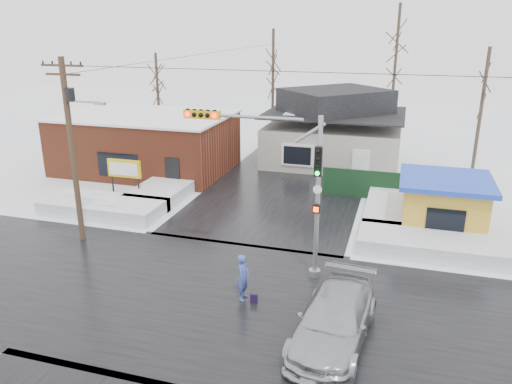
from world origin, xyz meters
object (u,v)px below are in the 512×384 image
(marquee_sign, at_px, (124,170))
(kiosk, at_px, (443,204))
(traffic_signal, at_px, (281,173))
(utility_pole, at_px, (72,141))
(pedestrian, at_px, (243,278))
(car, at_px, (334,320))

(marquee_sign, relative_size, kiosk, 0.55)
(traffic_signal, bearing_deg, utility_pole, 177.05)
(pedestrian, bearing_deg, traffic_signal, -13.52)
(traffic_signal, xyz_separation_m, car, (3.03, -4.38, -3.71))
(traffic_signal, height_order, utility_pole, utility_pole)
(utility_pole, bearing_deg, kiosk, 20.44)
(kiosk, distance_m, car, 12.12)
(utility_pole, distance_m, marquee_sign, 6.87)
(traffic_signal, xyz_separation_m, pedestrian, (-0.80, -2.65, -3.59))
(marquee_sign, distance_m, car, 18.15)
(traffic_signal, relative_size, pedestrian, 3.70)
(marquee_sign, distance_m, pedestrian, 14.08)
(marquee_sign, bearing_deg, utility_pole, -79.87)
(kiosk, xyz_separation_m, car, (-4.04, -11.41, -0.64))
(kiosk, relative_size, pedestrian, 2.43)
(marquee_sign, bearing_deg, pedestrian, -40.81)
(pedestrian, height_order, car, pedestrian)
(traffic_signal, xyz_separation_m, kiosk, (7.07, 7.03, -3.08))
(pedestrian, bearing_deg, kiosk, -35.80)
(utility_pole, xyz_separation_m, kiosk, (17.43, 6.49, -3.65))
(utility_pole, xyz_separation_m, car, (13.39, -4.92, -4.29))
(traffic_signal, height_order, pedestrian, traffic_signal)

